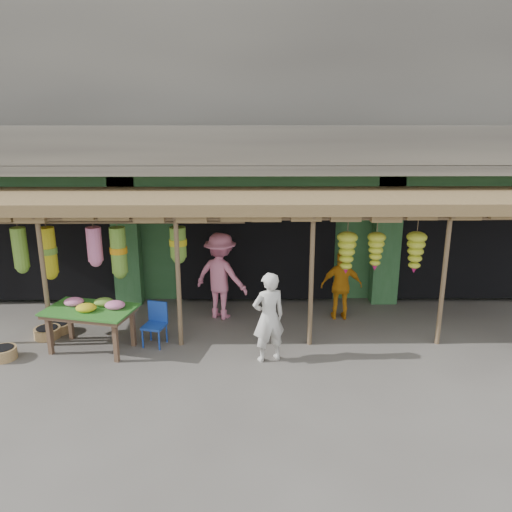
{
  "coord_description": "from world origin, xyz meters",
  "views": [
    {
      "loc": [
        -0.13,
        -9.08,
        4.32
      ],
      "look_at": [
        -0.03,
        1.0,
        1.45
      ],
      "focal_mm": 35.0,
      "sensor_mm": 36.0,
      "label": 1
    }
  ],
  "objects_px": {
    "flower_table": "(92,311)",
    "person_vendor": "(341,286)",
    "person_shopper": "(221,276)",
    "blue_chair": "(156,321)",
    "person_front": "(269,317)"
  },
  "relations": [
    {
      "from": "flower_table",
      "to": "blue_chair",
      "type": "distance_m",
      "value": 1.2
    },
    {
      "from": "flower_table",
      "to": "blue_chair",
      "type": "xyz_separation_m",
      "value": [
        1.14,
        0.23,
        -0.32
      ]
    },
    {
      "from": "person_shopper",
      "to": "person_front",
      "type": "bearing_deg",
      "value": 142.72
    },
    {
      "from": "person_front",
      "to": "person_shopper",
      "type": "distance_m",
      "value": 2.23
    },
    {
      "from": "person_vendor",
      "to": "person_shopper",
      "type": "bearing_deg",
      "value": -0.27
    },
    {
      "from": "flower_table",
      "to": "person_vendor",
      "type": "distance_m",
      "value": 5.14
    },
    {
      "from": "blue_chair",
      "to": "person_vendor",
      "type": "bearing_deg",
      "value": 32.81
    },
    {
      "from": "flower_table",
      "to": "person_shopper",
      "type": "bearing_deg",
      "value": 47.28
    },
    {
      "from": "flower_table",
      "to": "person_shopper",
      "type": "relative_size",
      "value": 0.95
    },
    {
      "from": "person_vendor",
      "to": "person_shopper",
      "type": "xyz_separation_m",
      "value": [
        -2.61,
        0.11,
        0.19
      ]
    },
    {
      "from": "flower_table",
      "to": "person_vendor",
      "type": "xyz_separation_m",
      "value": [
        4.93,
        1.44,
        -0.03
      ]
    },
    {
      "from": "flower_table",
      "to": "person_shopper",
      "type": "xyz_separation_m",
      "value": [
        2.33,
        1.55,
        0.16
      ]
    },
    {
      "from": "person_front",
      "to": "person_vendor",
      "type": "xyz_separation_m",
      "value": [
        1.64,
        1.9,
        -0.08
      ]
    },
    {
      "from": "flower_table",
      "to": "person_shopper",
      "type": "distance_m",
      "value": 2.8
    },
    {
      "from": "person_front",
      "to": "person_shopper",
      "type": "bearing_deg",
      "value": -85.35
    }
  ]
}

